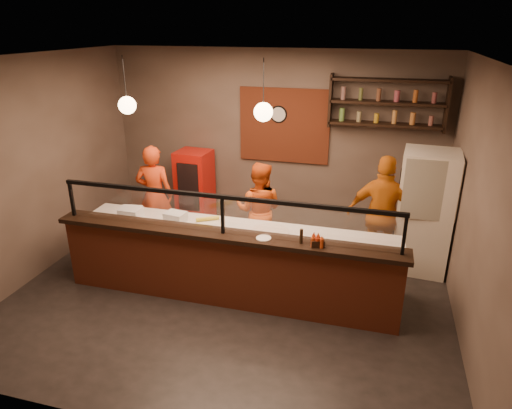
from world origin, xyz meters
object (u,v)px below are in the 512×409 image
(cook_right, at_px, (383,215))
(fridge, at_px, (425,212))
(cook_mid, at_px, (259,210))
(red_cooler, at_px, (195,188))
(pepper_mill, at_px, (301,236))
(wall_clock, at_px, (279,114))
(pizza_dough, at_px, (271,231))
(cook_left, at_px, (155,195))
(condiment_caddy, at_px, (317,243))

(cook_right, relative_size, fridge, 0.97)
(cook_mid, distance_m, red_cooler, 1.79)
(fridge, height_order, pepper_mill, fridge)
(wall_clock, height_order, pizza_dough, wall_clock)
(cook_left, xyz_separation_m, pizza_dough, (2.26, -0.98, 0.04))
(cook_right, bearing_deg, cook_left, 5.76)
(red_cooler, xyz_separation_m, pepper_mill, (2.44, -2.48, 0.45))
(cook_right, bearing_deg, fridge, -152.38)
(wall_clock, relative_size, red_cooler, 0.21)
(cook_left, bearing_deg, wall_clock, -154.68)
(fridge, bearing_deg, condiment_caddy, -123.07)
(cook_right, relative_size, condiment_caddy, 11.51)
(fridge, bearing_deg, pepper_mill, -127.35)
(cook_right, xyz_separation_m, condiment_caddy, (-0.77, -1.54, 0.19))
(fridge, bearing_deg, wall_clock, 162.12)
(wall_clock, distance_m, cook_left, 2.56)
(wall_clock, distance_m, pizza_dough, 2.56)
(wall_clock, height_order, cook_right, wall_clock)
(pizza_dough, bearing_deg, cook_left, 156.62)
(cook_left, xyz_separation_m, red_cooler, (0.34, 0.94, -0.16))
(cook_mid, height_order, condiment_caddy, cook_mid)
(cook_left, distance_m, condiment_caddy, 3.38)
(wall_clock, bearing_deg, cook_left, -146.05)
(pepper_mill, bearing_deg, red_cooler, 134.59)
(cook_left, height_order, cook_right, cook_right)
(wall_clock, xyz_separation_m, cook_left, (-1.86, -1.25, -1.24))
(cook_left, bearing_deg, pepper_mill, 142.46)
(pepper_mill, bearing_deg, cook_left, 151.08)
(fridge, height_order, pizza_dough, fridge)
(cook_right, relative_size, pizza_dough, 3.51)
(red_cooler, bearing_deg, wall_clock, 15.82)
(wall_clock, bearing_deg, pepper_mill, -71.65)
(wall_clock, height_order, cook_left, wall_clock)
(cook_left, xyz_separation_m, cook_mid, (1.85, -0.02, -0.07))
(condiment_caddy, bearing_deg, pizza_dough, 141.30)
(cook_left, height_order, fridge, fridge)
(fridge, xyz_separation_m, red_cooler, (-4.02, 0.72, -0.24))
(condiment_caddy, bearing_deg, fridge, 52.33)
(pizza_dough, bearing_deg, condiment_caddy, -38.70)
(condiment_caddy, bearing_deg, pepper_mill, 173.84)
(cook_mid, height_order, red_cooler, cook_mid)
(wall_clock, distance_m, condiment_caddy, 3.19)
(wall_clock, xyz_separation_m, fridge, (2.50, -1.03, -1.16))
(cook_right, bearing_deg, wall_clock, -27.66)
(cook_right, bearing_deg, pepper_mill, 63.26)
(cook_mid, height_order, fridge, fridge)
(red_cooler, bearing_deg, cook_mid, -28.36)
(wall_clock, xyz_separation_m, condiment_caddy, (1.13, -2.81, -1.00))
(pepper_mill, bearing_deg, fridge, 48.05)
(fridge, relative_size, condiment_caddy, 11.82)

